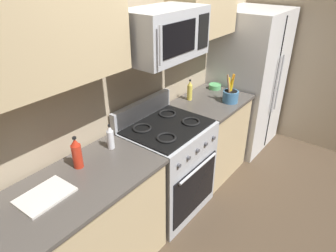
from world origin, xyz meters
The scene contains 15 objects.
ground_plane centered at (0.00, 0.00, 0.00)m, with size 16.00×16.00×0.00m, color #473828.
wall_back centered at (0.00, 1.10, 1.30)m, with size 8.00×0.10×2.60m, color tan.
counter_left centered at (-1.01, 0.70, 0.46)m, with size 1.24×0.65×0.91m.
range_oven centered at (0.00, 0.71, 0.47)m, with size 0.76×0.69×1.09m.
counter_right centered at (0.79, 0.70, 0.46)m, with size 0.80×0.65×0.91m.
refrigerator centered at (1.65, 0.69, 0.87)m, with size 0.89×0.76×1.75m.
wall_right centered at (2.20, 0.00, 1.30)m, with size 0.10×8.00×2.60m, color tan.
microwave centered at (0.00, 0.73, 1.73)m, with size 0.72×0.44×0.38m.
upper_cabinets_left centered at (-1.01, 0.88, 1.95)m, with size 1.23×0.34×0.78m.
utensil_crock centered at (0.85, 0.52, 0.98)m, with size 0.17×0.17×0.31m.
cutting_board centered at (-1.20, 0.75, 0.92)m, with size 0.33×0.24×0.02m, color silver.
bottle_oil centered at (0.64, 0.89, 1.01)m, with size 0.06×0.06×0.23m.
bottle_vinegar centered at (-0.54, 0.85, 1.01)m, with size 0.06×0.06×0.21m.
bottle_hot_sauce centered at (-0.86, 0.84, 1.02)m, with size 0.07×0.07×0.25m.
prep_bowl centered at (1.09, 0.84, 0.94)m, with size 0.14×0.14×0.05m.
Camera 1 is at (-1.89, -0.77, 2.22)m, focal length 32.56 mm.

